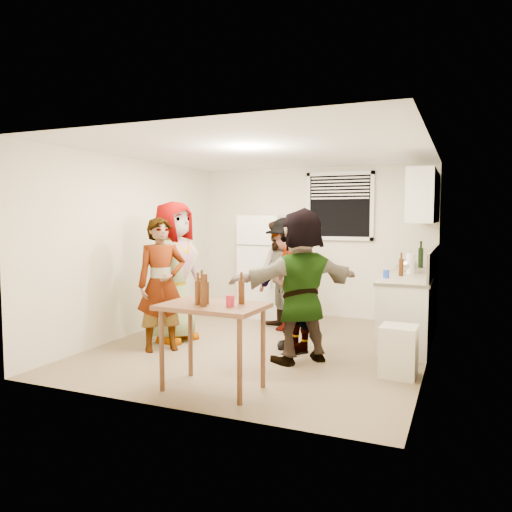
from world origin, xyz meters
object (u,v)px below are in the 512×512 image
at_px(guest_back_left, 280,331).
at_px(guest_stripe, 163,350).
at_px(serving_table, 213,389).
at_px(blue_cup, 386,278).
at_px(wine_bottle, 420,268).
at_px(trash_bin, 399,353).
at_px(kettle, 408,273).
at_px(red_cup, 230,306).
at_px(beer_bottle_table, 206,304).
at_px(guest_grey, 175,340).
at_px(refrigerator, 264,266).
at_px(guest_black, 296,350).
at_px(beer_bottle_counter, 401,276).
at_px(guest_orange, 300,361).
at_px(guest_back_right, 287,331).

bearing_deg(guest_back_left, guest_stripe, -81.45).
bearing_deg(serving_table, blue_cup, 59.26).
bearing_deg(wine_bottle, trash_bin, -89.87).
distance_m(kettle, red_cup, 3.29).
relative_size(beer_bottle_table, guest_grey, 0.11).
height_order(refrigerator, serving_table, refrigerator).
height_order(refrigerator, red_cup, refrigerator).
relative_size(trash_bin, guest_back_left, 0.33).
height_order(wine_bottle, red_cup, wine_bottle).
xyz_separation_m(beer_bottle_table, guest_stripe, (-1.20, 1.04, -0.84)).
xyz_separation_m(serving_table, guest_black, (0.31, 1.65, 0.00)).
height_order(refrigerator, guest_back_left, refrigerator).
xyz_separation_m(trash_bin, guest_grey, (-3.00, 0.40, -0.25)).
relative_size(beer_bottle_counter, guest_orange, 0.13).
bearing_deg(trash_bin, beer_bottle_table, -146.12).
bearing_deg(trash_bin, red_cup, -141.00).
relative_size(kettle, guest_grey, 0.14).
distance_m(serving_table, red_cup, 0.87).
height_order(guest_stripe, guest_orange, guest_orange).
relative_size(blue_cup, serving_table, 0.11).
distance_m(blue_cup, guest_stripe, 2.98).
bearing_deg(guest_black, wine_bottle, 104.06).
relative_size(guest_grey, guest_back_right, 1.13).
xyz_separation_m(guest_back_left, guest_back_right, (0.11, -0.00, 0.00)).
xyz_separation_m(beer_bottle_counter, guest_back_left, (-1.72, 0.07, -0.90)).
bearing_deg(beer_bottle_table, guest_black, 77.69).
relative_size(serving_table, guest_back_right, 0.60).
xyz_separation_m(beer_bottle_counter, blue_cup, (-0.15, -0.31, 0.00)).
distance_m(kettle, beer_bottle_counter, 0.45).
height_order(blue_cup, serving_table, blue_cup).
height_order(guest_black, guest_orange, guest_orange).
height_order(guest_grey, guest_black, guest_grey).
relative_size(guest_back_right, guest_orange, 0.93).
xyz_separation_m(guest_stripe, guest_black, (1.56, 0.63, 0.00)).
bearing_deg(beer_bottle_counter, refrigerator, 156.44).
bearing_deg(guest_black, trash_bin, 23.66).
bearing_deg(beer_bottle_counter, wine_bottle, 82.90).
relative_size(kettle, guest_back_left, 0.16).
height_order(wine_bottle, trash_bin, wine_bottle).
bearing_deg(guest_back_right, blue_cup, 11.91).
height_order(trash_bin, serving_table, trash_bin).
bearing_deg(trash_bin, guest_back_right, 139.86).
relative_size(guest_back_right, guest_black, 0.96).
height_order(guest_grey, guest_orange, guest_grey).
height_order(beer_bottle_counter, red_cup, beer_bottle_counter).
distance_m(refrigerator, guest_black, 2.40).
xyz_separation_m(beer_bottle_counter, red_cup, (-1.26, -2.57, -0.06)).
bearing_deg(guest_orange, guest_back_left, -107.37).
bearing_deg(guest_stripe, wine_bottle, -1.10).
relative_size(refrigerator, guest_orange, 0.95).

